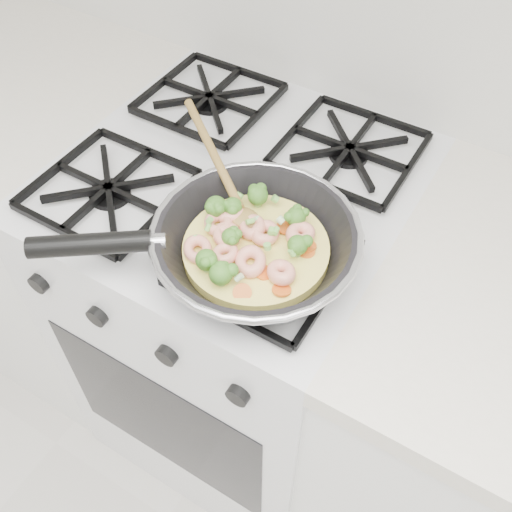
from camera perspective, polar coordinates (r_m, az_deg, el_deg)
The scene contains 2 objects.
stove at distance 1.35m, azimuth -1.69°, elevation -6.06°, with size 0.60×0.60×0.92m.
skillet at distance 0.83m, azimuth -0.47°, elevation 1.33°, with size 0.42×0.38×0.09m.
Camera 1 is at (0.42, 1.07, 1.58)m, focal length 40.71 mm.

